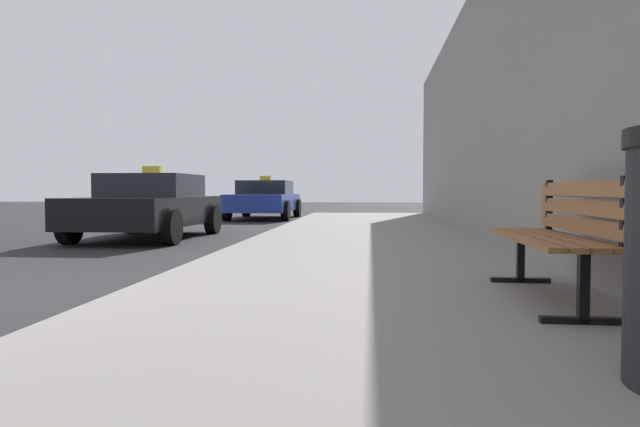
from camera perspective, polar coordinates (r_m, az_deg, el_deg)
name	(u,v)px	position (r m, az deg, el deg)	size (l,w,h in m)	color
sidewalk	(368,312)	(4.13, 4.92, -9.91)	(4.00, 32.00, 0.15)	gray
bench	(560,230)	(4.47, 23.10, -1.53)	(0.53, 1.78, 0.89)	brown
car_black	(150,206)	(11.63, -16.86, 0.77)	(2.06, 4.06, 1.43)	black
car_blue	(265,199)	(18.90, -5.62, 1.44)	(2.06, 4.31, 1.43)	#233899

